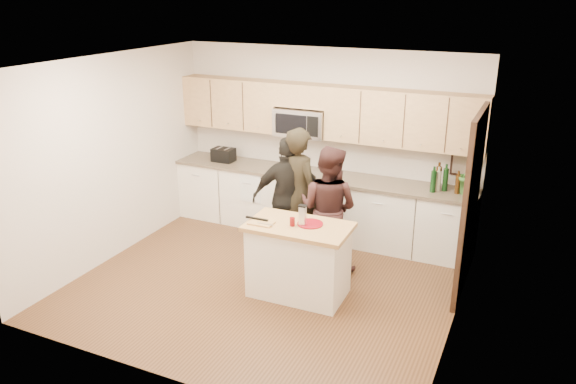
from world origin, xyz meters
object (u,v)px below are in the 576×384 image
at_px(woman_right, 289,198).
at_px(woman_left, 299,194).
at_px(toaster, 223,155).
at_px(woman_center, 328,209).
at_px(island, 299,260).

bearing_deg(woman_right, woman_left, 159.55).
bearing_deg(toaster, woman_left, -26.00).
bearing_deg(woman_left, woman_right, 29.53).
distance_m(toaster, woman_center, 2.30).
xyz_separation_m(woman_left, woman_center, (0.47, -0.14, -0.08)).
distance_m(woman_left, woman_right, 0.16).
height_order(woman_center, woman_right, woman_right).
relative_size(island, toaster, 3.64).
xyz_separation_m(island, woman_center, (0.06, 0.79, 0.37)).
bearing_deg(woman_center, toaster, -17.98).
bearing_deg(woman_center, island, 91.48).
xyz_separation_m(island, woman_right, (-0.54, 0.92, 0.38)).
relative_size(woman_left, woman_right, 1.08).
xyz_separation_m(toaster, woman_right, (1.48, -0.80, -0.21)).
bearing_deg(toaster, island, -40.41).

